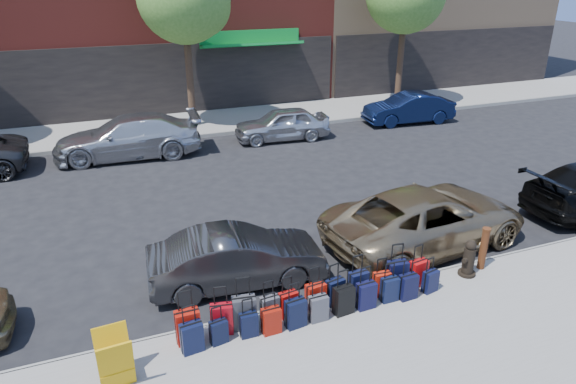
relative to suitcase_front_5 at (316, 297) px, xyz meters
name	(u,v)px	position (x,y,z in m)	size (l,w,h in m)	color
ground	(245,218)	(-0.01, 4.81, -0.45)	(120.00, 120.00, 0.00)	black
sidewalk_near	(354,368)	(-0.01, -1.69, -0.37)	(60.00, 4.00, 0.15)	gray
sidewalk_far	(180,125)	(-0.01, 14.81, -0.37)	(60.00, 4.00, 0.15)	gray
curb_near	(308,303)	(-0.01, 0.33, -0.37)	(60.00, 0.08, 0.15)	gray
curb_far	(189,137)	(-0.01, 12.79, -0.37)	(60.00, 0.08, 0.15)	gray
suitcase_front_0	(188,326)	(-2.57, -0.03, 0.03)	(0.44, 0.25, 1.06)	#9B130A
suitcase_front_1	(222,319)	(-1.93, -0.02, 0.01)	(0.44, 0.30, 0.98)	maroon
suitcase_front_2	(244,313)	(-1.49, -0.02, 0.04)	(0.48, 0.31, 1.08)	#323236
suitcase_front_3	(270,309)	(-0.97, 0.01, -0.03)	(0.37, 0.23, 0.86)	#414147
suitcase_front_4	(288,304)	(-0.58, 0.01, -0.03)	(0.38, 0.24, 0.86)	#A10D0A
suitcase_front_5	(316,297)	(0.00, 0.00, 0.00)	(0.42, 0.26, 0.95)	#A2160A
suitcase_front_6	(335,292)	(0.46, 0.05, -0.01)	(0.41, 0.28, 0.91)	black
suitcase_front_7	(358,285)	(0.99, 0.06, 0.01)	(0.42, 0.26, 0.98)	black
suitcase_front_8	(382,284)	(1.50, -0.04, -0.03)	(0.37, 0.23, 0.86)	#AE1D0B
suitcase_front_9	(397,275)	(1.92, 0.05, 0.03)	(0.46, 0.28, 1.06)	black
suitcase_front_10	(418,273)	(2.44, 0.01, 0.00)	(0.42, 0.27, 0.95)	#B30B0C
suitcase_back_0	(192,338)	(-2.56, -0.31, -0.01)	(0.41, 0.27, 0.93)	black
suitcase_back_1	(219,332)	(-2.06, -0.27, -0.06)	(0.34, 0.23, 0.76)	black
suitcase_back_2	(249,325)	(-1.49, -0.28, -0.05)	(0.33, 0.19, 0.79)	black
suitcase_back_3	(271,321)	(-1.07, -0.35, -0.03)	(0.36, 0.22, 0.85)	maroon
suitcase_back_4	(296,313)	(-0.57, -0.34, -0.01)	(0.42, 0.27, 0.93)	black
suitcase_back_5	(318,308)	(-0.09, -0.32, -0.03)	(0.37, 0.22, 0.87)	#424247
suitcase_back_6	(344,300)	(0.47, -0.30, 0.00)	(0.42, 0.27, 0.96)	black
suitcase_back_7	(366,295)	(0.97, -0.31, -0.01)	(0.40, 0.24, 0.92)	black
suitcase_back_8	(390,289)	(1.55, -0.27, -0.03)	(0.36, 0.21, 0.86)	black
suitcase_back_9	(408,287)	(1.95, -0.34, -0.02)	(0.39, 0.24, 0.90)	black
suitcase_back_10	(430,281)	(2.53, -0.30, -0.05)	(0.37, 0.26, 0.79)	black
fire_hydrant	(469,259)	(3.71, -0.05, 0.10)	(0.44, 0.39, 0.86)	black
bollard	(484,248)	(4.19, 0.05, 0.23)	(0.19, 0.19, 1.02)	#38190C
display_rack	(115,360)	(-3.87, -0.66, 0.19)	(0.59, 0.65, 0.99)	#D79D0B
car_near_1	(237,258)	(-1.12, 1.72, 0.19)	(1.35, 3.88, 1.28)	#333336
car_near_2	(427,218)	(3.81, 1.70, 0.30)	(2.48, 5.38, 1.49)	#937D5A
car_far_1	(128,137)	(-2.52, 11.45, 0.32)	(2.16, 5.32, 1.54)	silver
car_far_2	(282,124)	(3.59, 11.36, 0.21)	(1.57, 3.89, 1.33)	silver
car_far_3	(408,108)	(9.88, 11.64, 0.23)	(1.43, 4.11, 1.36)	#0D193D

